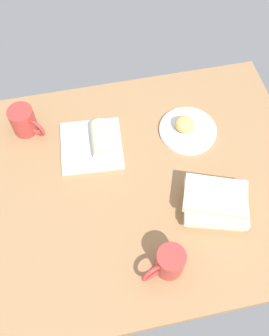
{
  "coord_description": "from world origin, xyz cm",
  "views": [
    {
      "loc": [
        15.45,
        58.48,
        115.94
      ],
      "look_at": [
        2.42,
        -3.78,
        7.0
      ],
      "focal_mm": 40.83,
      "sensor_mm": 36.0,
      "label": 1
    }
  ],
  "objects_px": {
    "round_plate": "(188,130)",
    "square_plate": "(91,146)",
    "scone_pastry": "(185,124)",
    "sauce_cup": "(77,142)",
    "book_stack": "(215,202)",
    "coffee_mug": "(169,263)",
    "breakfast_wrap": "(101,139)",
    "second_mug": "(24,121)"
  },
  "relations": [
    {
      "from": "square_plate",
      "to": "coffee_mug",
      "type": "bearing_deg",
      "value": 108.26
    },
    {
      "from": "coffee_mug",
      "to": "second_mug",
      "type": "relative_size",
      "value": 1.13
    },
    {
      "from": "square_plate",
      "to": "book_stack",
      "type": "xyz_separation_m",
      "value": [
        -0.35,
        0.31,
        0.03
      ]
    },
    {
      "from": "square_plate",
      "to": "coffee_mug",
      "type": "relative_size",
      "value": 1.57
    },
    {
      "from": "coffee_mug",
      "to": "book_stack",
      "type": "bearing_deg",
      "value": -140.44
    },
    {
      "from": "round_plate",
      "to": "book_stack",
      "type": "bearing_deg",
      "value": 89.71
    },
    {
      "from": "coffee_mug",
      "to": "second_mug",
      "type": "bearing_deg",
      "value": -57.86
    },
    {
      "from": "scone_pastry",
      "to": "book_stack",
      "type": "distance_m",
      "value": 0.31
    },
    {
      "from": "book_stack",
      "to": "sauce_cup",
      "type": "bearing_deg",
      "value": -39.49
    },
    {
      "from": "breakfast_wrap",
      "to": "coffee_mug",
      "type": "distance_m",
      "value": 0.47
    },
    {
      "from": "sauce_cup",
      "to": "coffee_mug",
      "type": "bearing_deg",
      "value": 112.6
    },
    {
      "from": "coffee_mug",
      "to": "sauce_cup",
      "type": "bearing_deg",
      "value": -67.4
    },
    {
      "from": "square_plate",
      "to": "breakfast_wrap",
      "type": "distance_m",
      "value": 0.06
    },
    {
      "from": "coffee_mug",
      "to": "second_mug",
      "type": "distance_m",
      "value": 0.7
    },
    {
      "from": "round_plate",
      "to": "book_stack",
      "type": "xyz_separation_m",
      "value": [
        0.0,
        0.3,
        0.03
      ]
    },
    {
      "from": "second_mug",
      "to": "scone_pastry",
      "type": "bearing_deg",
      "value": 167.28
    },
    {
      "from": "round_plate",
      "to": "square_plate",
      "type": "bearing_deg",
      "value": -0.96
    },
    {
      "from": "scone_pastry",
      "to": "breakfast_wrap",
      "type": "height_order",
      "value": "breakfast_wrap"
    },
    {
      "from": "scone_pastry",
      "to": "book_stack",
      "type": "relative_size",
      "value": 0.32
    },
    {
      "from": "breakfast_wrap",
      "to": "second_mug",
      "type": "bearing_deg",
      "value": -24.44
    },
    {
      "from": "round_plate",
      "to": "coffee_mug",
      "type": "height_order",
      "value": "coffee_mug"
    },
    {
      "from": "book_stack",
      "to": "round_plate",
      "type": "bearing_deg",
      "value": -90.29
    },
    {
      "from": "coffee_mug",
      "to": "square_plate",
      "type": "bearing_deg",
      "value": -71.74
    },
    {
      "from": "book_stack",
      "to": "coffee_mug",
      "type": "bearing_deg",
      "value": 39.56
    },
    {
      "from": "scone_pastry",
      "to": "square_plate",
      "type": "relative_size",
      "value": 0.35
    },
    {
      "from": "square_plate",
      "to": "sauce_cup",
      "type": "distance_m",
      "value": 0.05
    },
    {
      "from": "sauce_cup",
      "to": "round_plate",
      "type": "bearing_deg",
      "value": 177.34
    },
    {
      "from": "sauce_cup",
      "to": "book_stack",
      "type": "height_order",
      "value": "book_stack"
    },
    {
      "from": "book_stack",
      "to": "square_plate",
      "type": "bearing_deg",
      "value": -41.89
    },
    {
      "from": "round_plate",
      "to": "scone_pastry",
      "type": "height_order",
      "value": "scone_pastry"
    },
    {
      "from": "round_plate",
      "to": "sauce_cup",
      "type": "relative_size",
      "value": 4.47
    },
    {
      "from": "square_plate",
      "to": "scone_pastry",
      "type": "bearing_deg",
      "value": 179.57
    },
    {
      "from": "scone_pastry",
      "to": "sauce_cup",
      "type": "height_order",
      "value": "scone_pastry"
    },
    {
      "from": "square_plate",
      "to": "breakfast_wrap",
      "type": "xyz_separation_m",
      "value": [
        -0.04,
        0.01,
        0.04
      ]
    },
    {
      "from": "coffee_mug",
      "to": "second_mug",
      "type": "xyz_separation_m",
      "value": [
        0.37,
        -0.59,
        -0.0
      ]
    },
    {
      "from": "book_stack",
      "to": "second_mug",
      "type": "height_order",
      "value": "second_mug"
    },
    {
      "from": "square_plate",
      "to": "round_plate",
      "type": "bearing_deg",
      "value": 179.04
    },
    {
      "from": "scone_pastry",
      "to": "sauce_cup",
      "type": "bearing_deg",
      "value": -2.26
    },
    {
      "from": "second_mug",
      "to": "book_stack",
      "type": "bearing_deg",
      "value": 142.47
    },
    {
      "from": "breakfast_wrap",
      "to": "coffee_mug",
      "type": "xyz_separation_m",
      "value": [
        -0.12,
        0.46,
        0.0
      ]
    },
    {
      "from": "square_plate",
      "to": "second_mug",
      "type": "distance_m",
      "value": 0.25
    },
    {
      "from": "second_mug",
      "to": "round_plate",
      "type": "bearing_deg",
      "value": 167.29
    }
  ]
}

